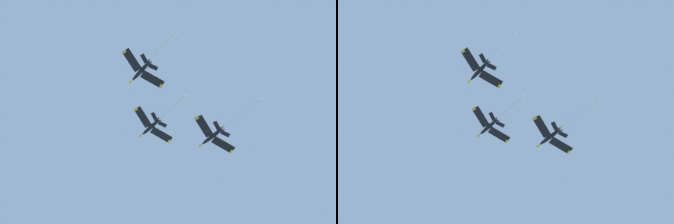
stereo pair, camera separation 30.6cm
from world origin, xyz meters
The scene contains 3 objects.
jet_lead centered at (10.53, -22.03, 171.95)m, with size 26.67×19.69×15.46m.
jet_left_wing centered at (-6.08, -6.25, 163.40)m, with size 26.20×19.77×15.19m.
jet_right_wing centered at (-0.57, -43.40, 162.27)m, with size 29.44×19.70×17.16m.
Camera 1 is at (-17.59, -9.30, 1.72)m, focal length 45.63 mm.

